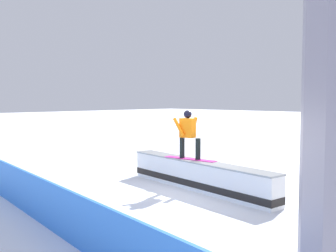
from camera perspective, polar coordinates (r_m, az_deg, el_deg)
ground_plane at (r=10.67m, az=4.40°, el=-9.22°), size 120.00×120.00×0.00m
grind_box at (r=10.60m, az=4.41°, el=-7.35°), size 5.18×1.16×0.78m
snowboarder at (r=10.71m, az=2.97°, el=-1.02°), size 1.61×0.51×1.34m
safety_fence at (r=7.86m, az=-17.18°, el=-10.84°), size 9.14×1.16×0.90m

